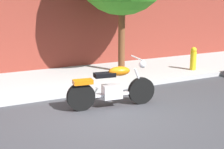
# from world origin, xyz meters

# --- Properties ---
(ground_plane) EXTENTS (60.00, 60.00, 0.00)m
(ground_plane) POSITION_xyz_m (0.00, 0.00, 0.00)
(ground_plane) COLOR #38383D
(sidewalk) EXTENTS (18.98, 3.01, 0.14)m
(sidewalk) POSITION_xyz_m (0.00, 3.11, 0.07)
(sidewalk) COLOR #A8A8A8
(sidewalk) RESTS_ON ground
(motorcycle) EXTENTS (2.14, 0.72, 1.15)m
(motorcycle) POSITION_xyz_m (0.49, 0.44, 0.47)
(motorcycle) COLOR black
(motorcycle) RESTS_ON ground
(fire_hydrant) EXTENTS (0.20, 0.20, 0.91)m
(fire_hydrant) POSITION_xyz_m (4.45, 2.25, 0.46)
(fire_hydrant) COLOR gold
(fire_hydrant) RESTS_ON ground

